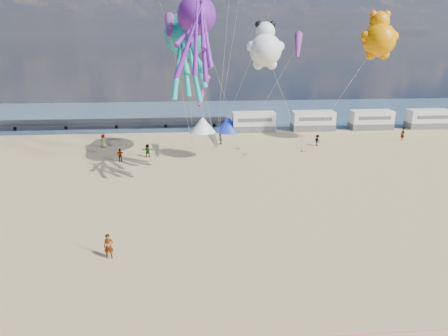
# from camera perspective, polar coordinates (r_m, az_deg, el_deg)

# --- Properties ---
(ground) EXTENTS (120.00, 120.00, 0.00)m
(ground) POSITION_cam_1_polar(r_m,az_deg,el_deg) (25.76, 4.17, -15.88)
(ground) COLOR tan
(ground) RESTS_ON ground
(water) EXTENTS (120.00, 120.00, 0.00)m
(water) POSITION_cam_1_polar(r_m,az_deg,el_deg) (77.42, -1.87, 7.78)
(water) COLOR #365168
(water) RESTS_ON ground
(pier) EXTENTS (60.00, 3.00, 0.50)m
(pier) POSITION_cam_1_polar(r_m,az_deg,el_deg) (70.76, -24.83, 5.85)
(pier) COLOR black
(pier) RESTS_ON ground
(motorhome_0) EXTENTS (6.60, 2.50, 3.00)m
(motorhome_0) POSITION_cam_1_polar(r_m,az_deg,el_deg) (63.06, 4.26, 6.61)
(motorhome_0) COLOR silver
(motorhome_0) RESTS_ON ground
(motorhome_1) EXTENTS (6.60, 2.50, 3.00)m
(motorhome_1) POSITION_cam_1_polar(r_m,az_deg,el_deg) (65.17, 12.60, 6.60)
(motorhome_1) COLOR silver
(motorhome_1) RESTS_ON ground
(motorhome_2) EXTENTS (6.60, 2.50, 3.00)m
(motorhome_2) POSITION_cam_1_polar(r_m,az_deg,el_deg) (68.53, 20.27, 6.48)
(motorhome_2) COLOR silver
(motorhome_2) RESTS_ON ground
(motorhome_3) EXTENTS (6.60, 2.50, 3.00)m
(motorhome_3) POSITION_cam_1_polar(r_m,az_deg,el_deg) (72.99, 27.11, 6.27)
(motorhome_3) COLOR silver
(motorhome_3) RESTS_ON ground
(tent_white) EXTENTS (4.00, 4.00, 2.40)m
(tent_white) POSITION_cam_1_polar(r_m,az_deg,el_deg) (62.43, -3.07, 6.23)
(tent_white) COLOR white
(tent_white) RESTS_ON ground
(tent_blue) EXTENTS (4.00, 4.00, 2.40)m
(tent_blue) POSITION_cam_1_polar(r_m,az_deg,el_deg) (62.65, 0.61, 6.30)
(tent_blue) COLOR #1933CC
(tent_blue) RESTS_ON ground
(standing_person) EXTENTS (0.70, 0.50, 1.79)m
(standing_person) POSITION_cam_1_polar(r_m,az_deg,el_deg) (28.65, -16.16, -10.70)
(standing_person) COLOR tan
(standing_person) RESTS_ON ground
(beachgoer_0) EXTENTS (0.78, 0.67, 1.83)m
(beachgoer_0) POSITION_cam_1_polar(r_m,az_deg,el_deg) (56.14, -16.83, 3.73)
(beachgoer_0) COLOR #7F6659
(beachgoer_0) RESTS_ON ground
(beachgoer_1) EXTENTS (0.56, 0.78, 1.50)m
(beachgoer_1) POSITION_cam_1_polar(r_m,az_deg,el_deg) (55.22, -0.56, 4.13)
(beachgoer_1) COLOR #7F6659
(beachgoer_1) RESTS_ON ground
(beachgoer_2) EXTENTS (0.86, 0.93, 1.55)m
(beachgoer_2) POSITION_cam_1_polar(r_m,az_deg,el_deg) (56.07, 13.18, 3.88)
(beachgoer_2) COLOR #7F6659
(beachgoer_2) RESTS_ON ground
(beachgoer_3) EXTENTS (1.12, 0.80, 1.57)m
(beachgoer_3) POSITION_cam_1_polar(r_m,az_deg,el_deg) (49.35, -14.60, 1.79)
(beachgoer_3) COLOR #7F6659
(beachgoer_3) RESTS_ON ground
(beachgoer_4) EXTENTS (1.03, 0.55, 1.67)m
(beachgoer_4) POSITION_cam_1_polar(r_m,az_deg,el_deg) (50.38, -10.85, 2.46)
(beachgoer_4) COLOR #7F6659
(beachgoer_4) RESTS_ON ground
(beachgoer_5) EXTENTS (1.09, 1.72, 1.78)m
(beachgoer_5) POSITION_cam_1_polar(r_m,az_deg,el_deg) (62.73, 24.16, 4.38)
(beachgoer_5) COLOR #7F6659
(beachgoer_5) RESTS_ON ground
(sandbag_a) EXTENTS (0.50, 0.35, 0.22)m
(sandbag_a) POSITION_cam_1_polar(r_m,az_deg,el_deg) (50.45, -4.33, 1.91)
(sandbag_a) COLOR gray
(sandbag_a) RESTS_ON ground
(sandbag_b) EXTENTS (0.50, 0.35, 0.22)m
(sandbag_b) POSITION_cam_1_polar(r_m,az_deg,el_deg) (50.45, 2.99, 1.94)
(sandbag_b) COLOR gray
(sandbag_b) RESTS_ON ground
(sandbag_c) EXTENTS (0.50, 0.35, 0.22)m
(sandbag_c) POSITION_cam_1_polar(r_m,az_deg,el_deg) (52.87, 11.31, 2.38)
(sandbag_c) COLOR gray
(sandbag_c) RESTS_ON ground
(sandbag_d) EXTENTS (0.50, 0.35, 0.22)m
(sandbag_d) POSITION_cam_1_polar(r_m,az_deg,el_deg) (53.10, 2.06, 2.81)
(sandbag_d) COLOR gray
(sandbag_d) RESTS_ON ground
(sandbag_e) EXTENTS (0.50, 0.35, 0.22)m
(sandbag_e) POSITION_cam_1_polar(r_m,az_deg,el_deg) (53.96, -1.12, 3.08)
(sandbag_e) COLOR gray
(sandbag_e) RESTS_ON ground
(kite_octopus_teal) EXTENTS (7.75, 10.92, 11.48)m
(kite_octopus_teal) POSITION_cam_1_polar(r_m,az_deg,el_deg) (47.30, -5.39, 18.42)
(kite_octopus_teal) COLOR #14A198
(kite_octopus_purple) EXTENTS (6.02, 9.53, 10.10)m
(kite_octopus_purple) POSITION_cam_1_polar(r_m,az_deg,el_deg) (41.63, -3.92, 20.92)
(kite_octopus_purple) COLOR #661B94
(kite_panda) EXTENTS (4.52, 4.32, 5.75)m
(kite_panda) POSITION_cam_1_polar(r_m,az_deg,el_deg) (43.45, 5.94, 16.41)
(kite_panda) COLOR white
(kite_teddy_orange) EXTENTS (6.17, 5.97, 7.07)m
(kite_teddy_orange) POSITION_cam_1_polar(r_m,az_deg,el_deg) (56.64, 21.29, 16.67)
(kite_teddy_orange) COLOR orange
(windsock_left) EXTENTS (1.33, 6.13, 6.09)m
(windsock_left) POSITION_cam_1_polar(r_m,az_deg,el_deg) (43.43, -7.79, 19.30)
(windsock_left) COLOR red
(windsock_mid) EXTENTS (2.42, 5.85, 5.78)m
(windsock_mid) POSITION_cam_1_polar(r_m,az_deg,el_deg) (50.89, 10.55, 16.83)
(windsock_mid) COLOR red
(windsock_right) EXTENTS (2.10, 5.70, 5.64)m
(windsock_right) POSITION_cam_1_polar(r_m,az_deg,el_deg) (47.43, -3.04, 10.94)
(windsock_right) COLOR red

